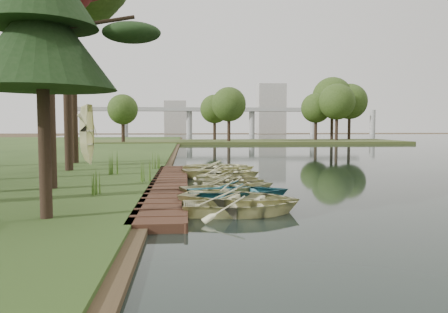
{
  "coord_description": "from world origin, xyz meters",
  "views": [
    {
      "loc": [
        -0.82,
        -18.81,
        2.74
      ],
      "look_at": [
        0.89,
        1.18,
        1.34
      ],
      "focal_mm": 35.0,
      "sensor_mm": 36.0,
      "label": 1
    }
  ],
  "objects": [
    {
      "name": "rowboat_5",
      "position": [
        1.13,
        0.43,
        0.36
      ],
      "size": [
        3.37,
        2.67,
        0.63
      ],
      "primitive_type": "imported",
      "rotation": [
        0.0,
        0.0,
        1.39
      ],
      "color": "beige",
      "rests_on": "water"
    },
    {
      "name": "rowboat_6",
      "position": [
        1.11,
        1.7,
        0.36
      ],
      "size": [
        3.61,
        3.13,
        0.62
      ],
      "primitive_type": "imported",
      "rotation": [
        0.0,
        0.0,
        1.19
      ],
      "color": "beige",
      "rests_on": "water"
    },
    {
      "name": "rowboat_8",
      "position": [
        0.78,
        4.47,
        0.43
      ],
      "size": [
        4.22,
        3.48,
        0.76
      ],
      "primitive_type": "imported",
      "rotation": [
        0.0,
        0.0,
        1.83
      ],
      "color": "beige",
      "rests_on": "water"
    },
    {
      "name": "reeds_3",
      "position": [
        -2.6,
        6.42,
        0.76
      ],
      "size": [
        0.6,
        0.6,
        0.92
      ],
      "primitive_type": "cone",
      "color": "#3F661E",
      "rests_on": "bank"
    },
    {
      "name": "bridge",
      "position": [
        12.31,
        120.0,
        7.08
      ],
      "size": [
        95.9,
        4.0,
        8.6
      ],
      "color": "#A5A5A0",
      "rests_on": "ground"
    },
    {
      "name": "reeds_0",
      "position": [
        -4.1,
        -3.13,
        0.8
      ],
      "size": [
        0.6,
        0.6,
        0.99
      ],
      "primitive_type": "cone",
      "color": "#3F661E",
      "rests_on": "bank"
    },
    {
      "name": "pine_tree",
      "position": [
        -4.55,
        -6.99,
        5.73
      ],
      "size": [
        3.8,
        3.8,
        8.49
      ],
      "color": "black",
      "rests_on": "bank"
    },
    {
      "name": "building_a",
      "position": [
        30.0,
        140.0,
        9.0
      ],
      "size": [
        10.0,
        8.0,
        18.0
      ],
      "primitive_type": "cube",
      "color": "#A5A5A0",
      "rests_on": "ground"
    },
    {
      "name": "rowboat_10",
      "position": [
        1.16,
        7.37,
        0.4
      ],
      "size": [
        3.64,
        2.79,
        0.7
      ],
      "primitive_type": "imported",
      "rotation": [
        0.0,
        0.0,
        1.46
      ],
      "color": "beige",
      "rests_on": "water"
    },
    {
      "name": "far_trees",
      "position": [
        4.67,
        50.0,
        6.43
      ],
      "size": [
        45.6,
        5.6,
        8.8
      ],
      "color": "black",
      "rests_on": "peninsula"
    },
    {
      "name": "rowboat_9",
      "position": [
        0.99,
        5.82,
        0.47
      ],
      "size": [
        4.52,
        3.63,
        0.83
      ],
      "primitive_type": "imported",
      "rotation": [
        0.0,
        0.0,
        1.36
      ],
      "color": "beige",
      "rests_on": "water"
    },
    {
      "name": "peninsula",
      "position": [
        8.0,
        50.0,
        0.23
      ],
      "size": [
        50.0,
        14.0,
        0.45
      ],
      "primitive_type": "cube",
      "color": "#3D4820",
      "rests_on": "ground"
    },
    {
      "name": "rowboat_0",
      "position": [
        0.8,
        -5.81,
        0.42
      ],
      "size": [
        3.58,
        2.57,
        0.74
      ],
      "primitive_type": "imported",
      "rotation": [
        0.0,
        0.0,
        1.58
      ],
      "color": "beige",
      "rests_on": "water"
    },
    {
      "name": "rowboat_7",
      "position": [
        1.05,
        3.36,
        0.43
      ],
      "size": [
        4.26,
        3.54,
        0.76
      ],
      "primitive_type": "imported",
      "rotation": [
        0.0,
        0.0,
        1.29
      ],
      "color": "beige",
      "rests_on": "water"
    },
    {
      "name": "rowboat_1",
      "position": [
        0.87,
        -4.83,
        0.46
      ],
      "size": [
        4.75,
        4.16,
        0.82
      ],
      "primitive_type": "imported",
      "rotation": [
        0.0,
        0.0,
        1.16
      ],
      "color": "beige",
      "rests_on": "water"
    },
    {
      "name": "reeds_2",
      "position": [
        -4.55,
        3.47,
        0.87
      ],
      "size": [
        0.6,
        0.6,
        1.15
      ],
      "primitive_type": "cone",
      "color": "#3F661E",
      "rests_on": "bank"
    },
    {
      "name": "ground",
      "position": [
        0.0,
        0.0,
        0.0
      ],
      "size": [
        300.0,
        300.0,
        0.0
      ],
      "primitive_type": "plane",
      "color": "#3D2F1D"
    },
    {
      "name": "stored_rowboat",
      "position": [
        -6.86,
        8.83,
        0.69
      ],
      "size": [
        3.94,
        2.93,
        0.78
      ],
      "primitive_type": "imported",
      "rotation": [
        3.14,
        0.0,
        1.51
      ],
      "color": "beige",
      "rests_on": "bank"
    },
    {
      "name": "boardwalk",
      "position": [
        -1.6,
        0.0,
        0.15
      ],
      "size": [
        1.6,
        16.0,
        0.3
      ],
      "primitive_type": "cube",
      "color": "#3A2216",
      "rests_on": "ground"
    },
    {
      "name": "rowboat_4",
      "position": [
        1.29,
        -0.77,
        0.36
      ],
      "size": [
        3.12,
        2.3,
        0.62
      ],
      "primitive_type": "imported",
      "rotation": [
        0.0,
        0.0,
        1.52
      ],
      "color": "beige",
      "rests_on": "water"
    },
    {
      "name": "reeds_1",
      "position": [
        -2.6,
        0.43,
        0.76
      ],
      "size": [
        0.6,
        0.6,
        0.93
      ],
      "primitive_type": "cone",
      "color": "#3F661E",
      "rests_on": "bank"
    },
    {
      "name": "rowboat_2",
      "position": [
        1.05,
        -3.29,
        0.43
      ],
      "size": [
        3.84,
        2.84,
        0.77
      ],
      "primitive_type": "imported",
      "rotation": [
        0.0,
        0.0,
        1.62
      ],
      "color": "teal",
      "rests_on": "water"
    },
    {
      "name": "rowboat_3",
      "position": [
        0.72,
        -2.15,
        0.42
      ],
      "size": [
        4.2,
        3.53,
        0.74
      ],
      "primitive_type": "imported",
      "rotation": [
        0.0,
        0.0,
        1.88
      ],
      "color": "beige",
      "rests_on": "water"
    },
    {
      "name": "building_b",
      "position": [
        -5.0,
        145.0,
        6.0
      ],
      "size": [
        8.0,
        8.0,
        12.0
      ],
      "primitive_type": "cube",
      "color": "#A5A5A0",
      "rests_on": "ground"
    }
  ]
}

